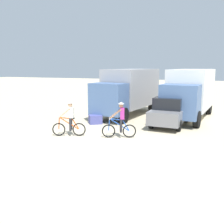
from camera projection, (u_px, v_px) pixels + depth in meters
The scene contains 7 objects.
ground_plane at pixel (87, 151), 11.20m from camera, with size 120.00×120.00×0.00m, color beige.
box_truck_grey_hauler at pixel (128, 90), 19.06m from camera, with size 3.32×7.02×3.35m.
box_truck_white_box at pixel (190, 91), 17.89m from camera, with size 3.10×6.97×3.35m.
sedan_parked at pixel (170, 111), 15.82m from camera, with size 2.01×4.30×1.76m.
cyclist_orange_shirt at pixel (70, 120), 13.41m from camera, with size 1.64×0.75×1.82m.
cyclist_cowboy_hat at pixel (120, 121), 13.09m from camera, with size 1.64×0.75×1.82m.
supply_crate at pixel (95, 119), 16.39m from camera, with size 0.65×0.77×0.55m, color #4C5199.
Camera 1 is at (4.87, -9.64, 3.56)m, focal length 41.97 mm.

